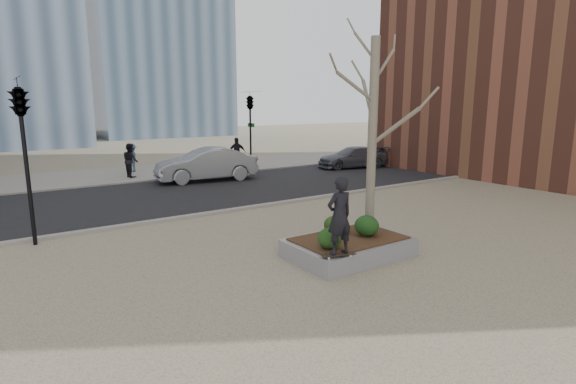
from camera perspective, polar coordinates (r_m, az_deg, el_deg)
ground at (r=11.08m, az=3.76°, el=-9.09°), size 120.00×120.00×0.00m
street at (r=19.63m, az=-14.55°, el=-0.40°), size 60.00×8.00×0.02m
far_sidewalk at (r=26.24m, az=-19.82°, el=2.16°), size 60.00×6.00×0.02m
planter at (r=11.61m, az=7.69°, el=-7.01°), size 3.00×2.00×0.45m
planter_mulch at (r=11.54m, az=7.72°, el=-5.86°), size 2.70×1.70×0.04m
sycamore_tree at (r=11.95m, az=10.80°, el=10.79°), size 2.80×2.80×6.60m
shrub_left at (r=10.60m, az=5.34°, el=-5.86°), size 0.58×0.58×0.49m
shrub_middle at (r=11.76m, az=5.95°, el=-4.17°), size 0.56×0.56×0.48m
shrub_right at (r=11.70m, az=9.96°, el=-4.23°), size 0.63×0.63×0.53m
skateboard at (r=10.21m, az=6.43°, el=-8.01°), size 0.80×0.44×0.08m
skateboarder at (r=9.95m, az=6.54°, el=-3.02°), size 0.66×0.45×1.76m
car_silver at (r=22.80m, az=-10.34°, el=3.46°), size 5.15×2.44×1.63m
car_third at (r=27.35m, az=8.18°, el=4.39°), size 4.59×2.79×1.24m
pedestrian_a at (r=24.87m, az=-19.37°, el=3.82°), size 0.76×0.93×1.77m
pedestrian_b at (r=26.78m, az=-19.20°, el=4.13°), size 0.98×1.19×1.60m
pedestrian_c at (r=27.34m, az=-6.49°, el=5.01°), size 1.13×0.75×1.79m
traffic_light_near at (r=13.87m, az=-30.29°, el=3.11°), size 0.60×2.48×4.50m
traffic_light_far at (r=26.22m, az=-4.79°, el=7.70°), size 0.60×2.48×4.50m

